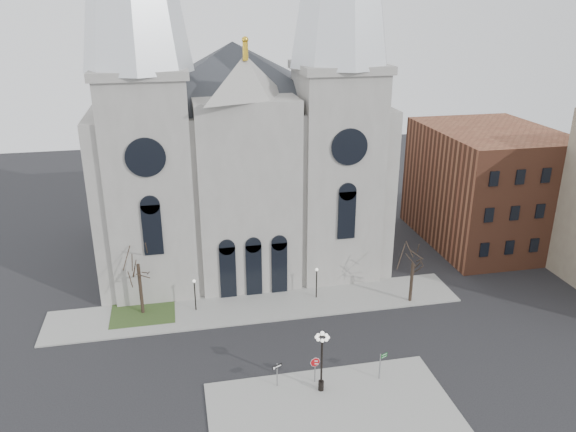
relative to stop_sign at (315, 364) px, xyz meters
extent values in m
plane|color=black|center=(-2.54, 1.49, -1.75)|extent=(160.00, 160.00, 0.00)
cube|color=gray|center=(0.46, -3.51, -1.68)|extent=(18.00, 10.00, 0.14)
cube|color=gray|center=(-2.54, 12.49, -1.68)|extent=(40.00, 6.00, 0.14)
cube|color=#26401B|center=(-13.54, 13.49, -1.66)|extent=(6.00, 5.00, 0.18)
cube|color=gray|center=(-2.54, 27.49, 7.25)|extent=(30.00, 24.00, 18.00)
pyramid|color=#2D3035|center=(-2.54, 27.49, 22.25)|extent=(33.00, 26.40, 6.00)
cube|color=gray|center=(-12.04, 18.99, 9.25)|extent=(8.00, 8.00, 22.00)
cylinder|color=black|center=(-12.04, 14.94, 13.25)|extent=(3.60, 0.30, 3.60)
cube|color=gray|center=(6.96, 18.99, 9.25)|extent=(8.00, 8.00, 22.00)
cylinder|color=black|center=(6.96, 14.94, 13.25)|extent=(3.60, 0.30, 3.60)
cube|color=gray|center=(-2.54, 17.49, 8.00)|extent=(10.00, 5.00, 19.50)
pyramid|color=gray|center=(-2.54, 17.49, 19.75)|extent=(11.00, 5.00, 4.00)
cube|color=brown|center=(27.46, 23.49, 5.25)|extent=(14.00, 18.00, 14.00)
cylinder|color=black|center=(-13.54, 13.49, 0.87)|extent=(0.32, 0.32, 5.25)
cylinder|color=black|center=(12.46, 10.49, 0.35)|extent=(0.32, 0.32, 4.20)
cylinder|color=black|center=(-8.54, 12.99, -0.11)|extent=(0.12, 0.12, 3.00)
sphere|color=white|center=(-8.54, 12.99, 1.49)|extent=(0.32, 0.32, 0.32)
cylinder|color=black|center=(3.46, 12.99, -0.11)|extent=(0.12, 0.12, 3.00)
sphere|color=white|center=(3.46, 12.99, 1.49)|extent=(0.32, 0.32, 0.32)
cylinder|color=slate|center=(0.00, 0.00, -0.53)|extent=(0.08, 0.08, 2.16)
cylinder|color=#AD0B12|center=(0.00, 0.00, 0.22)|extent=(0.74, 0.23, 0.75)
cylinder|color=white|center=(0.00, 0.00, 0.22)|extent=(0.79, 0.23, 0.81)
cube|color=white|center=(0.00, 0.00, 0.34)|extent=(0.40, 0.13, 0.09)
cube|color=white|center=(0.00, 0.00, 0.10)|extent=(0.46, 0.14, 0.09)
cylinder|color=black|center=(0.22, -1.06, 0.69)|extent=(0.16, 0.16, 4.60)
cylinder|color=black|center=(0.22, -1.06, -1.21)|extent=(0.44, 0.44, 0.80)
sphere|color=white|center=(0.22, -1.06, 3.44)|extent=(0.32, 0.32, 0.32)
cylinder|color=slate|center=(-2.98, 0.10, -0.59)|extent=(0.09, 0.09, 2.05)
cube|color=black|center=(-2.98, 0.10, 0.19)|extent=(0.83, 0.41, 0.29)
cylinder|color=slate|center=(5.08, -0.64, -0.48)|extent=(0.09, 0.09, 2.26)
cube|color=#0B5219|center=(5.41, -0.50, 0.50)|extent=(0.60, 0.27, 0.15)
cube|color=#0B5219|center=(5.41, -0.50, 0.29)|extent=(0.60, 0.27, 0.15)
camera|label=1|loc=(-9.46, -35.21, 26.26)|focal=35.00mm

